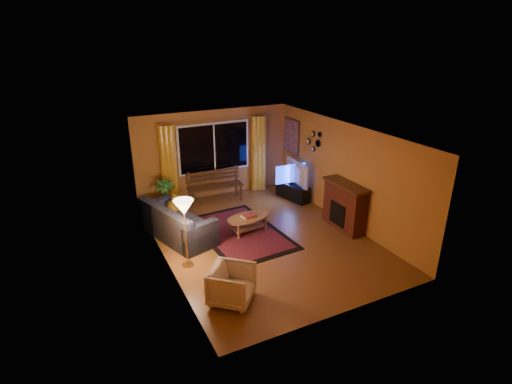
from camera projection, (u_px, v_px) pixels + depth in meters
name	position (u px, v px, depth m)	size (l,w,h in m)	color
floor	(262.00, 238.00, 9.32)	(4.50, 6.00, 0.02)	brown
ceiling	(262.00, 132.00, 8.38)	(4.50, 6.00, 0.02)	white
wall_back	(214.00, 154.00, 11.36)	(4.50, 0.02, 2.50)	#C28138
wall_left	(161.00, 206.00, 7.92)	(0.02, 6.00, 2.50)	#C28138
wall_right	(344.00, 173.00, 9.78)	(0.02, 6.00, 2.50)	#C28138
window	(214.00, 148.00, 11.23)	(2.00, 0.02, 1.30)	black
curtain_rod	(214.00, 120.00, 10.89)	(0.03, 0.03, 3.20)	#BF8C3F
curtain_left	(169.00, 166.00, 10.74)	(0.36, 0.36, 2.24)	gold
curtain_right	(258.00, 153.00, 11.85)	(0.36, 0.36, 2.24)	gold
bench	(216.00, 194.00, 11.22)	(1.56, 0.46, 0.47)	#422712
potted_plant	(165.00, 198.00, 10.34)	(0.53, 0.53, 0.95)	#235B1E
sofa	(177.00, 221.00, 9.23)	(0.87, 2.03, 0.82)	#24283A
dog	(173.00, 205.00, 9.55)	(0.29, 0.40, 0.44)	olive
armchair	(232.00, 283.00, 7.00)	(0.72, 0.68, 0.74)	beige
floor_lamp	(186.00, 234.00, 7.96)	(0.24, 0.24, 1.45)	#BF8C3F
rug	(240.00, 232.00, 9.55)	(1.77, 2.80, 0.02)	maroon
coffee_table	(248.00, 224.00, 9.53)	(1.10, 1.10, 0.40)	#9A6B43
tv_console	(293.00, 191.00, 11.43)	(0.36, 1.08, 0.45)	black
television	(294.00, 173.00, 11.22)	(1.16, 0.15, 0.67)	black
fireplace	(345.00, 207.00, 9.63)	(0.40, 1.20, 1.10)	maroon
mirror_cluster	(313.00, 140.00, 10.64)	(0.06, 0.60, 0.56)	black
painting	(291.00, 136.00, 11.66)	(0.04, 0.76, 0.96)	orange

